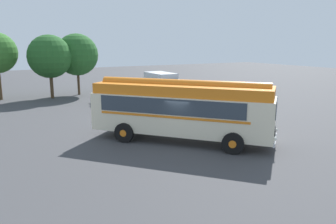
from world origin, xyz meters
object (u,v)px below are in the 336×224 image
at_px(box_van, 164,84).
at_px(car_mid_left, 139,92).
at_px(traffic_cone, 272,138).
at_px(vintage_bus, 181,108).
at_px(car_near_left, 112,95).

bearing_deg(box_van, car_mid_left, -172.44).
bearing_deg(traffic_cone, box_van, 82.46).
relative_size(vintage_bus, traffic_cone, 16.74).
distance_m(car_mid_left, box_van, 3.02).
distance_m(vintage_bus, box_van, 15.16).
relative_size(box_van, traffic_cone, 10.55).
height_order(car_near_left, box_van, box_van).
distance_m(car_near_left, car_mid_left, 2.97).
bearing_deg(box_van, car_near_left, -171.05).
xyz_separation_m(car_mid_left, traffic_cone, (0.76, -16.14, -0.57)).
bearing_deg(box_van, traffic_cone, -97.54).
bearing_deg(car_near_left, vintage_bus, -92.24).
xyz_separation_m(car_near_left, car_mid_left, (2.92, 0.53, 0.00)).
xyz_separation_m(vintage_bus, box_van, (6.37, 13.74, -0.53)).
distance_m(box_van, traffic_cone, 16.71).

